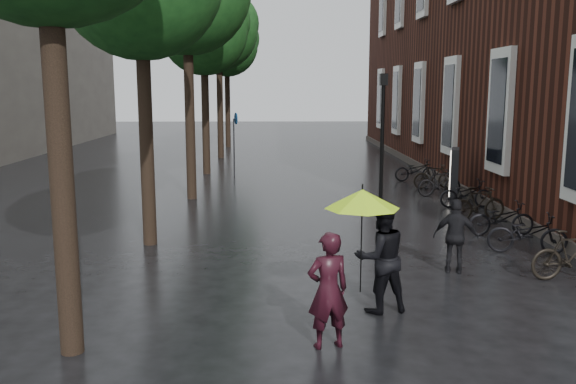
{
  "coord_description": "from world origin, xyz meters",
  "views": [
    {
      "loc": [
        -1.15,
        -7.14,
        3.68
      ],
      "look_at": [
        -0.84,
        6.26,
        1.37
      ],
      "focal_mm": 38.0,
      "sensor_mm": 36.0,
      "label": 1
    }
  ],
  "objects_px": {
    "person_burgundy": "(328,290)",
    "ad_lightbox": "(454,175)",
    "parked_bicycles": "(470,199)",
    "lamp_post": "(382,130)",
    "person_black": "(381,257)",
    "pedestrian_walking": "(456,236)"
  },
  "relations": [
    {
      "from": "parked_bicycles",
      "to": "ad_lightbox",
      "type": "relative_size",
      "value": 7.7
    },
    {
      "from": "person_black",
      "to": "parked_bicycles",
      "type": "height_order",
      "value": "person_black"
    },
    {
      "from": "pedestrian_walking",
      "to": "lamp_post",
      "type": "xyz_separation_m",
      "value": [
        -0.51,
        5.67,
        1.72
      ]
    },
    {
      "from": "person_burgundy",
      "to": "ad_lightbox",
      "type": "distance_m",
      "value": 12.44
    },
    {
      "from": "person_black",
      "to": "parked_bicycles",
      "type": "relative_size",
      "value": 0.14
    },
    {
      "from": "person_burgundy",
      "to": "parked_bicycles",
      "type": "bearing_deg",
      "value": -134.46
    },
    {
      "from": "person_burgundy",
      "to": "ad_lightbox",
      "type": "bearing_deg",
      "value": -130.17
    },
    {
      "from": "parked_bicycles",
      "to": "person_burgundy",
      "type": "bearing_deg",
      "value": -118.64
    },
    {
      "from": "pedestrian_walking",
      "to": "parked_bicycles",
      "type": "xyz_separation_m",
      "value": [
        2.11,
        5.61,
        -0.29
      ]
    },
    {
      "from": "person_black",
      "to": "pedestrian_walking",
      "type": "distance_m",
      "value": 2.82
    },
    {
      "from": "person_burgundy",
      "to": "parked_bicycles",
      "type": "relative_size",
      "value": 0.13
    },
    {
      "from": "pedestrian_walking",
      "to": "ad_lightbox",
      "type": "distance_m",
      "value": 8.15
    },
    {
      "from": "person_burgundy",
      "to": "person_black",
      "type": "bearing_deg",
      "value": -141.06
    },
    {
      "from": "person_burgundy",
      "to": "lamp_post",
      "type": "bearing_deg",
      "value": -120.21
    },
    {
      "from": "person_burgundy",
      "to": "parked_bicycles",
      "type": "xyz_separation_m",
      "value": [
        4.98,
        9.11,
        -0.39
      ]
    },
    {
      "from": "parked_bicycles",
      "to": "lamp_post",
      "type": "height_order",
      "value": "lamp_post"
    },
    {
      "from": "parked_bicycles",
      "to": "ad_lightbox",
      "type": "distance_m",
      "value": 2.27
    },
    {
      "from": "person_black",
      "to": "pedestrian_walking",
      "type": "height_order",
      "value": "person_black"
    },
    {
      "from": "person_burgundy",
      "to": "ad_lightbox",
      "type": "relative_size",
      "value": 0.99
    },
    {
      "from": "person_burgundy",
      "to": "lamp_post",
      "type": "height_order",
      "value": "lamp_post"
    },
    {
      "from": "pedestrian_walking",
      "to": "person_black",
      "type": "bearing_deg",
      "value": 63.52
    },
    {
      "from": "parked_bicycles",
      "to": "lamp_post",
      "type": "relative_size",
      "value": 3.26
    }
  ]
}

